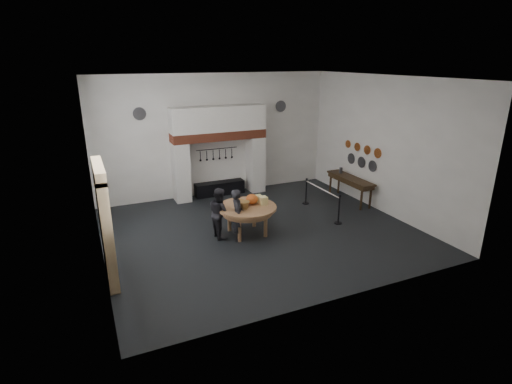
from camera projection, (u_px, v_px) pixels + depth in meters
name	position (u px, v px, depth m)	size (l,w,h in m)	color
floor	(260.00, 230.00, 12.18)	(9.00, 8.00, 0.02)	black
ceiling	(260.00, 78.00, 10.74)	(9.00, 8.00, 0.02)	silver
wall_back	(216.00, 135.00, 14.92)	(9.00, 0.02, 4.50)	white
wall_front	(343.00, 203.00, 8.00)	(9.00, 0.02, 4.50)	white
wall_left	(93.00, 177.00, 9.72)	(0.02, 8.00, 4.50)	white
wall_right	(384.00, 145.00, 13.19)	(0.02, 8.00, 4.50)	white
chimney_pier_left	(181.00, 172.00, 14.42)	(0.55, 0.70, 2.15)	silver
chimney_pier_right	(255.00, 164.00, 15.56)	(0.55, 0.70, 2.15)	silver
hearth_brick_band	(219.00, 135.00, 14.60)	(3.50, 0.72, 0.32)	#9E442B
chimney_hood	(218.00, 119.00, 14.40)	(3.50, 0.70, 0.90)	silver
iron_range	(220.00, 188.00, 15.32)	(1.90, 0.45, 0.50)	black
utensil_rail	(217.00, 149.00, 15.01)	(0.02, 0.02, 1.60)	black
door_recess	(102.00, 230.00, 9.19)	(0.04, 1.10, 2.50)	black
door_jamb_near	(108.00, 239.00, 8.60)	(0.22, 0.30, 2.60)	tan
door_jamb_far	(103.00, 217.00, 9.81)	(0.22, 0.30, 2.60)	tan
door_lintel	(98.00, 171.00, 8.77)	(0.22, 1.70, 0.30)	tan
wall_plaque	(96.00, 192.00, 10.64)	(0.05, 0.34, 0.44)	gold
work_table	(247.00, 207.00, 11.70)	(1.74, 1.74, 0.07)	#A77E4F
pumpkin	(252.00, 199.00, 11.81)	(0.36, 0.36, 0.31)	#CA4A1C
cheese_block_big	(263.00, 201.00, 11.80)	(0.22, 0.22, 0.24)	#F4E292
cheese_block_small	(258.00, 198.00, 12.06)	(0.18, 0.18, 0.20)	#EBE68D
wicker_basket	(244.00, 205.00, 11.47)	(0.32, 0.32, 0.22)	#9A6738
bread_loaf	(239.00, 201.00, 11.93)	(0.31, 0.18, 0.13)	olive
visitor_near	(238.00, 215.00, 11.35)	(0.56, 0.36, 1.52)	black
visitor_far	(220.00, 213.00, 11.55)	(0.73, 0.57, 1.49)	black
side_table	(350.00, 178.00, 14.43)	(0.55, 2.20, 0.06)	#382514
pewter_jug	(341.00, 170.00, 14.90)	(0.12, 0.12, 0.22)	#4D4D52
copper_pan_a	(378.00, 153.00, 13.45)	(0.34, 0.34, 0.03)	#C6662D
copper_pan_b	(367.00, 150.00, 13.92)	(0.32, 0.32, 0.03)	#C6662D
copper_pan_c	(357.00, 147.00, 14.40)	(0.30, 0.30, 0.03)	#C6662D
copper_pan_d	(348.00, 144.00, 14.88)	(0.28, 0.28, 0.03)	#C6662D
pewter_plate_left	(372.00, 166.00, 13.78)	(0.40, 0.40, 0.03)	#4C4C51
pewter_plate_mid	(361.00, 162.00, 14.30)	(0.40, 0.40, 0.03)	#4C4C51
pewter_plate_right	(351.00, 159.00, 14.82)	(0.40, 0.40, 0.03)	#4C4C51
pewter_plate_back_left	(140.00, 114.00, 13.54)	(0.44, 0.44, 0.03)	#4C4C51
pewter_plate_back_right	(281.00, 106.00, 15.62)	(0.44, 0.44, 0.03)	#4C4C51
barrier_post_near	(339.00, 210.00, 12.55)	(0.05, 0.05, 0.90)	black
barrier_post_far	(306.00, 192.00, 14.28)	(0.05, 0.05, 0.90)	black
barrier_rope	(322.00, 189.00, 13.29)	(0.04, 0.04, 2.00)	beige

